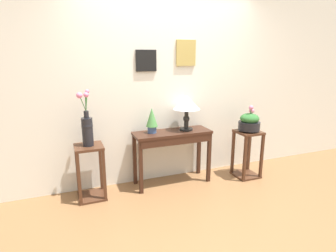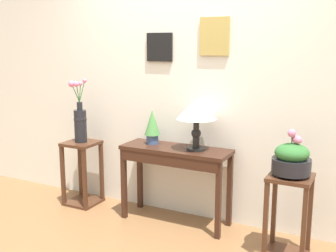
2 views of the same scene
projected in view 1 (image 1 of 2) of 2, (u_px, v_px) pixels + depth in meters
ground_plane at (214, 225)px, 2.91m from camera, size 12.00×12.00×0.01m
back_wall_with_art at (166, 79)px, 3.80m from camera, size 9.00×0.13×2.80m
console_table at (173, 141)px, 3.72m from camera, size 1.04×0.36×0.74m
table_lamp at (187, 104)px, 3.70m from camera, size 0.36×0.36×0.47m
potted_plant_on_console at (152, 119)px, 3.61m from camera, size 0.15×0.15×0.33m
pedestal_stand_left at (91, 172)px, 3.40m from camera, size 0.33×0.33×0.68m
flower_vase_tall_left at (87, 127)px, 3.25m from camera, size 0.16×0.16×0.66m
pedestal_stand_right at (247, 154)px, 4.02m from camera, size 0.33×0.33×0.68m
planter_bowl_wide_right at (249, 122)px, 3.90m from camera, size 0.30×0.30×0.37m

